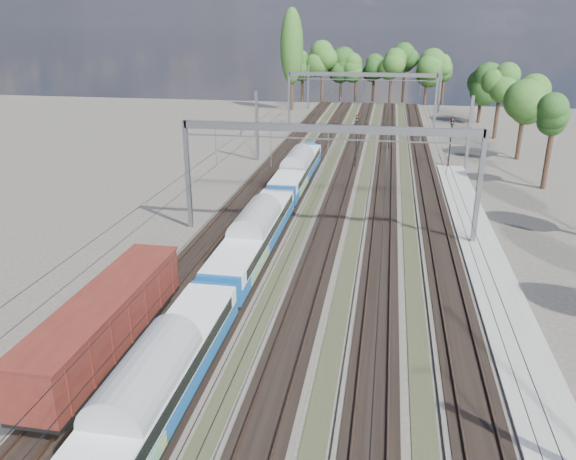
% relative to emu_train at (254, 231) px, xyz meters
% --- Properties ---
extents(track_bed, '(21.00, 130.00, 0.34)m').
position_rel_emu_train_xyz_m(track_bed, '(4.50, 21.20, -2.23)').
color(track_bed, '#47423A').
rests_on(track_bed, ground).
extents(platform, '(3.00, 70.00, 0.30)m').
position_rel_emu_train_xyz_m(platform, '(16.50, -3.80, -2.17)').
color(platform, gray).
rests_on(platform, ground).
extents(catenary, '(25.65, 130.00, 9.00)m').
position_rel_emu_train_xyz_m(catenary, '(4.83, 28.89, 4.08)').
color(catenary, slate).
rests_on(catenary, ground).
extents(tree_belt, '(40.54, 98.92, 11.94)m').
position_rel_emu_train_xyz_m(tree_belt, '(11.43, 70.01, 5.82)').
color(tree_belt, black).
rests_on(tree_belt, ground).
extents(poplar, '(4.40, 4.40, 19.04)m').
position_rel_emu_train_xyz_m(poplar, '(-10.00, 74.20, 9.56)').
color(poplar, black).
rests_on(poplar, ground).
extents(emu_train, '(2.70, 57.23, 3.95)m').
position_rel_emu_train_xyz_m(emu_train, '(0.00, 0.00, 0.00)').
color(emu_train, black).
rests_on(emu_train, ground).
extents(freight_boxcar, '(2.78, 13.44, 3.47)m').
position_rel_emu_train_xyz_m(freight_boxcar, '(-4.50, -13.42, -0.21)').
color(freight_boxcar, black).
rests_on(freight_boxcar, ground).
extents(worker, '(0.46, 0.68, 1.82)m').
position_rel_emu_train_xyz_m(worker, '(9.16, 39.87, -1.42)').
color(worker, black).
rests_on(worker, ground).
extents(signal_near, '(0.39, 0.35, 6.26)m').
position_rel_emu_train_xyz_m(signal_near, '(5.41, 29.21, 1.63)').
color(signal_near, black).
rests_on(signal_near, ground).
extents(signal_far, '(0.43, 0.40, 5.96)m').
position_rel_emu_train_xyz_m(signal_far, '(16.25, 30.75, 1.45)').
color(signal_far, black).
rests_on(signal_far, ground).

